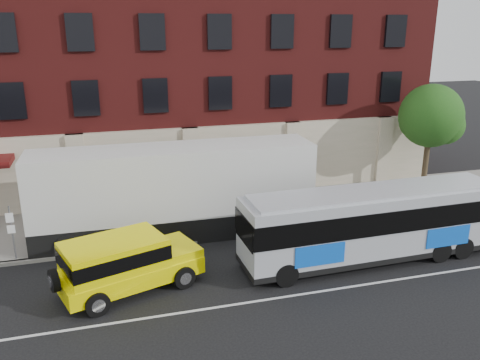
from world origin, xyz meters
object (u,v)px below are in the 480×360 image
object	(u,v)px
city_bus	(374,221)
shipping_container	(175,193)
street_tree	(431,118)
yellow_suv	(123,261)
sign_pole	(12,231)

from	to	relation	value
city_bus	shipping_container	distance (m)	8.93
street_tree	yellow_suv	distance (m)	19.34
sign_pole	shipping_container	bearing A→B (deg)	8.39
sign_pole	street_tree	world-z (taller)	street_tree
yellow_suv	street_tree	bearing A→B (deg)	21.19
street_tree	city_bus	size ratio (longest dim) A/B	0.55
yellow_suv	shipping_container	xyz separation A→B (m)	(2.66, 4.58, 0.91)
sign_pole	shipping_container	xyz separation A→B (m)	(6.92, 1.02, 0.66)
street_tree	yellow_suv	bearing A→B (deg)	-158.81
yellow_suv	sign_pole	bearing A→B (deg)	140.12
sign_pole	shipping_container	world-z (taller)	shipping_container
sign_pole	yellow_suv	bearing A→B (deg)	-39.88
street_tree	shipping_container	bearing A→B (deg)	-171.29
sign_pole	city_bus	xyz separation A→B (m)	(14.45, -3.75, 0.26)
city_bus	sign_pole	bearing A→B (deg)	165.47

